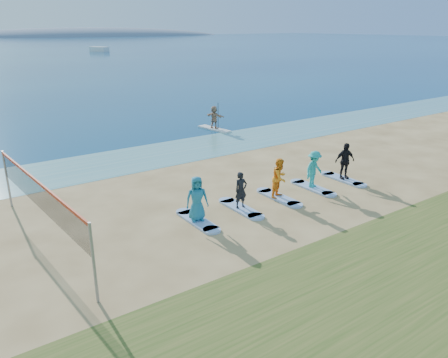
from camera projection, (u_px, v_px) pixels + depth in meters
ground at (279, 209)px, 18.74m from camera, size 600.00×600.00×0.00m
shallow_water at (165, 153)px, 26.85m from camera, size 600.00×600.00×0.00m
island_ridge at (92, 36)px, 301.79m from camera, size 220.00×56.00×18.00m
volleyball_net at (39, 195)px, 15.14m from camera, size 0.74×9.07×2.50m
paddleboard at (214, 129)px, 32.92m from camera, size 1.12×3.07×0.12m
paddleboarder at (214, 117)px, 32.62m from camera, size 1.02×1.63×1.68m
boat_offshore_b at (99, 52)px, 128.20m from camera, size 4.47×6.41×1.40m
surfboard_0 at (197, 221)px, 17.54m from camera, size 0.70×2.20×0.09m
student_0 at (197, 199)px, 17.22m from camera, size 1.03×0.83×1.83m
surfboard_1 at (241, 208)px, 18.72m from camera, size 0.70×2.20×0.09m
student_1 at (241, 190)px, 18.44m from camera, size 0.60×0.42×1.58m
surfboard_2 at (279, 197)px, 19.90m from camera, size 0.70×2.20×0.09m
student_2 at (280, 178)px, 19.58m from camera, size 1.07×0.96×1.81m
surfboard_3 at (313, 188)px, 21.08m from camera, size 0.70×2.20×0.09m
student_3 at (314, 169)px, 20.76m from camera, size 1.27×0.88×1.79m
surfboard_4 at (343, 179)px, 22.26m from camera, size 0.70×2.20×0.09m
student_4 at (345, 161)px, 21.93m from camera, size 1.17×0.75×1.86m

